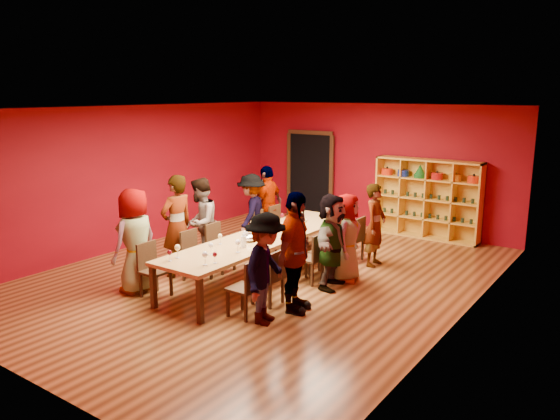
# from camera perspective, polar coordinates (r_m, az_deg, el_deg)

# --- Properties ---
(room_shell) EXTENTS (7.10, 9.10, 3.04)m
(room_shell) POSITION_cam_1_polar(r_m,az_deg,el_deg) (9.58, -1.75, 1.58)
(room_shell) COLOR brown
(room_shell) RESTS_ON ground
(tasting_table) EXTENTS (1.10, 4.50, 0.75)m
(tasting_table) POSITION_cam_1_polar(r_m,az_deg,el_deg) (9.77, -1.72, -3.04)
(tasting_table) COLOR tan
(tasting_table) RESTS_ON ground
(doorway) EXTENTS (1.40, 0.17, 2.30)m
(doorway) POSITION_cam_1_polar(r_m,az_deg,el_deg) (14.26, 3.25, 3.59)
(doorway) COLOR black
(doorway) RESTS_ON ground
(shelving_unit) EXTENTS (2.40, 0.40, 1.80)m
(shelving_unit) POSITION_cam_1_polar(r_m,az_deg,el_deg) (12.79, 15.17, 1.52)
(shelving_unit) COLOR gold
(shelving_unit) RESTS_ON ground
(chair_person_left_0) EXTENTS (0.42, 0.42, 0.89)m
(chair_person_left_0) POSITION_cam_1_polar(r_m,az_deg,el_deg) (9.15, -13.25, -5.78)
(chair_person_left_0) COLOR black
(chair_person_left_0) RESTS_ON ground
(person_left_0) EXTENTS (0.51, 0.87, 1.75)m
(person_left_0) POSITION_cam_1_polar(r_m,az_deg,el_deg) (9.31, -14.88, -3.11)
(person_left_0) COLOR #15183B
(person_left_0) RESTS_ON ground
(chair_person_left_1) EXTENTS (0.42, 0.42, 0.89)m
(chair_person_left_1) POSITION_cam_1_polar(r_m,az_deg,el_deg) (9.78, -9.02, -4.42)
(chair_person_left_1) COLOR black
(chair_person_left_1) RESTS_ON ground
(person_left_1) EXTENTS (0.55, 0.71, 1.85)m
(person_left_1) POSITION_cam_1_polar(r_m,az_deg,el_deg) (9.93, -10.72, -1.64)
(person_left_1) COLOR #131535
(person_left_1) RESTS_ON ground
(chair_person_left_2) EXTENTS (0.42, 0.42, 0.89)m
(chair_person_left_2) POSITION_cam_1_polar(r_m,az_deg,el_deg) (10.22, -6.53, -3.60)
(chair_person_left_2) COLOR black
(chair_person_left_2) RESTS_ON ground
(person_left_2) EXTENTS (0.76, 0.94, 1.70)m
(person_left_2) POSITION_cam_1_polar(r_m,az_deg,el_deg) (10.41, -8.30, -1.33)
(person_left_2) COLOR beige
(person_left_2) RESTS_ON ground
(chair_person_left_3) EXTENTS (0.42, 0.42, 0.89)m
(chair_person_left_3) POSITION_cam_1_polar(r_m,az_deg,el_deg) (11.21, -1.98, -2.09)
(chair_person_left_3) COLOR black
(chair_person_left_3) RESTS_ON ground
(person_left_3) EXTENTS (0.79, 1.14, 1.63)m
(person_left_3) POSITION_cam_1_polar(r_m,az_deg,el_deg) (11.29, -3.00, -0.33)
(person_left_3) COLOR #45464A
(person_left_3) RESTS_ON ground
(chair_person_left_4) EXTENTS (0.42, 0.42, 0.89)m
(chair_person_left_4) POSITION_cam_1_polar(r_m,az_deg,el_deg) (11.70, -0.12, -1.47)
(chair_person_left_4) COLOR black
(chair_person_left_4) RESTS_ON ground
(person_left_4) EXTENTS (0.55, 1.05, 1.73)m
(person_left_4) POSITION_cam_1_polar(r_m,az_deg,el_deg) (11.78, -1.28, 0.48)
(person_left_4) COLOR #15173B
(person_left_4) RESTS_ON ground
(chair_person_right_0) EXTENTS (0.42, 0.42, 0.89)m
(chair_person_right_0) POSITION_cam_1_polar(r_m,az_deg,el_deg) (8.10, -3.37, -7.85)
(chair_person_right_0) COLOR black
(chair_person_right_0) RESTS_ON ground
(person_right_0) EXTENTS (0.70, 1.13, 1.63)m
(person_right_0) POSITION_cam_1_polar(r_m,az_deg,el_deg) (7.80, -1.51, -6.15)
(person_right_0) COLOR #4B4B50
(person_right_0) RESTS_ON ground
(chair_person_right_1) EXTENTS (0.42, 0.42, 0.89)m
(chair_person_right_1) POSITION_cam_1_polar(r_m,az_deg,el_deg) (8.54, -0.87, -6.75)
(chair_person_right_1) COLOR black
(chair_person_right_1) RESTS_ON ground
(person_right_1) EXTENTS (0.74, 1.17, 1.85)m
(person_right_1) POSITION_cam_1_polar(r_m,az_deg,el_deg) (8.17, 1.55, -4.48)
(person_right_1) COLOR #131934
(person_right_1) RESTS_ON ground
(chair_person_right_2) EXTENTS (0.42, 0.42, 0.89)m
(chair_person_right_2) POSITION_cam_1_polar(r_m,az_deg,el_deg) (9.50, 3.48, -4.78)
(chair_person_right_2) COLOR black
(chair_person_right_2) RESTS_ON ground
(person_right_2) EXTENTS (0.67, 1.56, 1.63)m
(person_right_2) POSITION_cam_1_polar(r_m,az_deg,el_deg) (9.23, 5.46, -3.27)
(person_right_2) COLOR #121A33
(person_right_2) RESTS_ON ground
(chair_person_right_3) EXTENTS (0.42, 0.42, 0.89)m
(chair_person_right_3) POSITION_cam_1_polar(r_m,az_deg,el_deg) (9.88, 4.90, -4.13)
(chair_person_right_3) COLOR black
(chair_person_right_3) RESTS_ON ground
(person_right_3) EXTENTS (0.60, 0.84, 1.56)m
(person_right_3) POSITION_cam_1_polar(r_m,az_deg,el_deg) (9.62, 6.95, -2.88)
(person_right_3) COLOR silver
(person_right_3) RESTS_ON ground
(chair_person_right_4) EXTENTS (0.42, 0.42, 0.89)m
(chair_person_right_4) POSITION_cam_1_polar(r_m,az_deg,el_deg) (10.79, 7.83, -2.77)
(chair_person_right_4) COLOR black
(chair_person_right_4) RESTS_ON ground
(person_right_4) EXTENTS (0.48, 0.62, 1.59)m
(person_right_4) POSITION_cam_1_polar(r_m,az_deg,el_deg) (10.54, 9.91, -1.54)
(person_right_4) COLOR #454549
(person_right_4) RESTS_ON ground
(wine_glass_0) EXTENTS (0.07, 0.07, 0.18)m
(wine_glass_0) POSITION_cam_1_polar(r_m,az_deg,el_deg) (8.27, -6.83, -4.69)
(wine_glass_0) COLOR white
(wine_glass_0) RESTS_ON tasting_table
(wine_glass_1) EXTENTS (0.07, 0.07, 0.19)m
(wine_glass_1) POSITION_cam_1_polar(r_m,az_deg,el_deg) (9.26, -6.28, -2.77)
(wine_glass_1) COLOR white
(wine_glass_1) RESTS_ON tasting_table
(wine_glass_2) EXTENTS (0.09, 0.09, 0.22)m
(wine_glass_2) POSITION_cam_1_polar(r_m,az_deg,el_deg) (8.19, -7.85, -4.69)
(wine_glass_2) COLOR white
(wine_glass_2) RESTS_ON tasting_table
(wine_glass_3) EXTENTS (0.07, 0.07, 0.19)m
(wine_glass_3) POSITION_cam_1_polar(r_m,az_deg,el_deg) (10.86, 1.69, -0.45)
(wine_glass_3) COLOR white
(wine_glass_3) RESTS_ON tasting_table
(wine_glass_4) EXTENTS (0.09, 0.09, 0.21)m
(wine_glass_4) POSITION_cam_1_polar(r_m,az_deg,el_deg) (10.06, -2.90, -1.38)
(wine_glass_4) COLOR white
(wine_glass_4) RESTS_ON tasting_table
(wine_glass_5) EXTENTS (0.09, 0.09, 0.22)m
(wine_glass_5) POSITION_cam_1_polar(r_m,az_deg,el_deg) (8.61, -10.67, -3.93)
(wine_glass_5) COLOR white
(wine_glass_5) RESTS_ON tasting_table
(wine_glass_6) EXTENTS (0.08, 0.08, 0.19)m
(wine_glass_6) POSITION_cam_1_polar(r_m,az_deg,el_deg) (9.48, -0.71, -2.33)
(wine_glass_6) COLOR white
(wine_glass_6) RESTS_ON tasting_table
(wine_glass_7) EXTENTS (0.09, 0.09, 0.22)m
(wine_glass_7) POSITION_cam_1_polar(r_m,az_deg,el_deg) (8.76, -4.44, -3.46)
(wine_glass_7) COLOR white
(wine_glass_7) RESTS_ON tasting_table
(wine_glass_8) EXTENTS (0.08, 0.08, 0.19)m
(wine_glass_8) POSITION_cam_1_polar(r_m,az_deg,el_deg) (9.86, -3.02, -1.77)
(wine_glass_8) COLOR white
(wine_glass_8) RESTS_ON tasting_table
(wine_glass_9) EXTENTS (0.08, 0.08, 0.20)m
(wine_glass_9) POSITION_cam_1_polar(r_m,az_deg,el_deg) (9.36, -3.61, -2.47)
(wine_glass_9) COLOR white
(wine_glass_9) RESTS_ON tasting_table
(wine_glass_10) EXTENTS (0.08, 0.08, 0.20)m
(wine_glass_10) POSITION_cam_1_polar(r_m,az_deg,el_deg) (11.32, 2.37, 0.10)
(wine_glass_10) COLOR white
(wine_glass_10) RESTS_ON tasting_table
(wine_glass_11) EXTENTS (0.08, 0.08, 0.20)m
(wine_glass_11) POSITION_cam_1_polar(r_m,az_deg,el_deg) (10.69, 0.23, -0.61)
(wine_glass_11) COLOR white
(wine_glass_11) RESTS_ON tasting_table
(wine_glass_12) EXTENTS (0.08, 0.08, 0.20)m
(wine_glass_12) POSITION_cam_1_polar(r_m,az_deg,el_deg) (11.00, 5.51, -0.29)
(wine_glass_12) COLOR white
(wine_glass_12) RESTS_ON tasting_table
(wine_glass_13) EXTENTS (0.08, 0.08, 0.20)m
(wine_glass_13) POSITION_cam_1_polar(r_m,az_deg,el_deg) (10.97, 5.50, -0.30)
(wine_glass_13) COLOR white
(wine_glass_13) RESTS_ON tasting_table
(wine_glass_14) EXTENTS (0.07, 0.07, 0.18)m
(wine_glass_14) POSITION_cam_1_polar(r_m,az_deg,el_deg) (8.48, -11.46, -4.42)
(wine_glass_14) COLOR white
(wine_glass_14) RESTS_ON tasting_table
(wine_glass_15) EXTENTS (0.08, 0.08, 0.20)m
(wine_glass_15) POSITION_cam_1_polar(r_m,az_deg,el_deg) (10.24, 2.66, -1.17)
(wine_glass_15) COLOR white
(wine_glass_15) RESTS_ON tasting_table
(wine_glass_16) EXTENTS (0.08, 0.08, 0.20)m
(wine_glass_16) POSITION_cam_1_polar(r_m,az_deg,el_deg) (8.70, -7.23, -3.75)
(wine_glass_16) COLOR white
(wine_glass_16) RESTS_ON tasting_table
(wine_glass_17) EXTENTS (0.08, 0.08, 0.20)m
(wine_glass_17) POSITION_cam_1_polar(r_m,az_deg,el_deg) (10.15, 2.19, -1.31)
(wine_glass_17) COLOR white
(wine_glass_17) RESTS_ON tasting_table
(spittoon_bowl) EXTENTS (0.27, 0.27, 0.15)m
(spittoon_bowl) POSITION_cam_1_polar(r_m,az_deg,el_deg) (9.43, -3.22, -2.89)
(spittoon_bowl) COLOR silver
(spittoon_bowl) RESTS_ON tasting_table
(carafe_a) EXTENTS (0.13, 0.13, 0.26)m
(carafe_a) POSITION_cam_1_polar(r_m,az_deg,el_deg) (9.84, -2.34, -1.90)
(carafe_a) COLOR white
(carafe_a) RESTS_ON tasting_table
(carafe_b) EXTENTS (0.10, 0.10, 0.23)m
(carafe_b) POSITION_cam_1_polar(r_m,az_deg,el_deg) (9.06, -3.81, -3.28)
(carafe_b) COLOR white
(carafe_b) RESTS_ON tasting_table
(wine_bottle) EXTENTS (0.07, 0.07, 0.29)m
(wine_bottle) POSITION_cam_1_polar(r_m,az_deg,el_deg) (11.11, 4.56, -0.31)
(wine_bottle) COLOR #163D1B
(wine_bottle) RESTS_ON tasting_table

